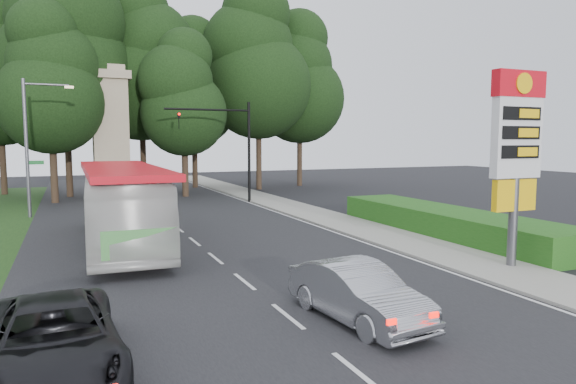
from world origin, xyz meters
name	(u,v)px	position (x,y,z in m)	size (l,w,h in m)	color
ground	(295,323)	(0.00, 0.00, 0.00)	(120.00, 120.00, 0.00)	black
road_surface	(190,238)	(0.00, 12.00, 0.01)	(14.00, 80.00, 0.02)	black
sidewalk_right	(350,225)	(8.50, 12.00, 0.06)	(3.00, 80.00, 0.12)	gray
hedge	(448,222)	(11.50, 8.00, 0.60)	(3.00, 14.00, 1.20)	#1D5216
gas_station_pylon	(517,142)	(9.20, 1.99, 4.45)	(2.10, 0.45, 6.85)	#59595E
traffic_signal_mast	(231,138)	(5.68, 24.00, 4.67)	(6.10, 0.35, 7.20)	black
streetlight_signs	(30,141)	(-6.99, 22.01, 4.44)	(2.75, 0.98, 8.00)	#59595E
monument	(111,132)	(-2.00, 30.00, 5.10)	(3.00, 3.00, 10.05)	tan
tree_center_left	(64,42)	(-5.00, 33.00, 12.02)	(10.08, 10.08, 19.80)	#2D2116
tree_center_right	(141,64)	(1.00, 35.00, 11.02)	(9.24, 9.24, 18.15)	#2D2116
tree_east_near	(193,84)	(6.00, 37.00, 9.68)	(8.12, 8.12, 15.95)	#2D2116
tree_east_mid	(258,63)	(11.00, 33.00, 11.35)	(9.52, 9.52, 18.70)	#2D2116
tree_far_east	(300,80)	(16.00, 35.00, 10.35)	(8.68, 8.68, 17.05)	#2D2116
tree_monument_left	(50,80)	(-6.00, 29.00, 8.68)	(7.28, 7.28, 14.30)	#2D2116
tree_monument_right	(184,95)	(3.50, 29.50, 8.01)	(6.72, 6.72, 13.20)	#2D2116
transit_bus	(122,206)	(-2.97, 11.40, 1.70)	(2.85, 12.19, 3.39)	silver
sedan_silver	(358,293)	(1.50, -0.44, 0.72)	(1.53, 4.39, 1.45)	#9D9EA4
suv_charcoal	(54,340)	(-5.37, -0.77, 0.71)	(2.37, 5.14, 1.43)	black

